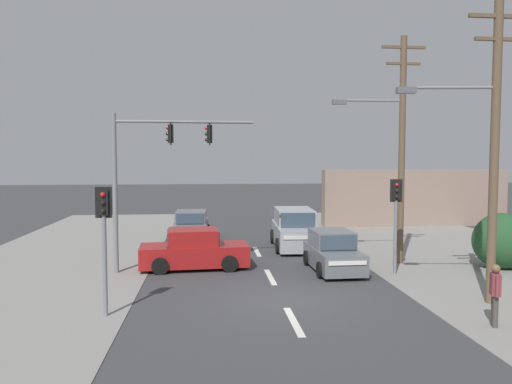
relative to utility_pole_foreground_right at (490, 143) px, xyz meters
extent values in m
plane|color=#3A3A3D|center=(-5.97, 0.91, -4.79)|extent=(140.00, 140.00, 0.00)
cube|color=silver|center=(-5.97, -1.09, -4.78)|extent=(0.20, 2.40, 0.01)
cube|color=silver|center=(-5.97, 3.91, -4.78)|extent=(0.20, 2.40, 0.01)
cube|color=silver|center=(-5.97, 8.91, -4.78)|extent=(0.20, 2.40, 0.01)
cube|color=gray|center=(-14.47, 4.91, -4.77)|extent=(8.00, 40.00, 0.02)
cylinder|color=brown|center=(0.15, -0.02, -0.36)|extent=(0.26, 0.26, 8.86)
cube|color=brown|center=(0.15, -0.02, 3.63)|extent=(1.80, 0.12, 0.11)
cube|color=brown|center=(0.15, -0.02, 2.98)|extent=(1.40, 0.12, 0.10)
cylinder|color=slate|center=(-1.14, 0.14, 1.59)|extent=(2.59, 0.41, 0.09)
cube|color=#595B60|center=(-2.43, 0.30, 1.52)|extent=(0.59, 0.35, 0.18)
cylinder|color=brown|center=(-0.35, 5.76, -0.17)|extent=(0.26, 0.26, 9.23)
cube|color=brown|center=(-0.35, 5.76, 4.00)|extent=(1.80, 0.12, 0.11)
cube|color=brown|center=(-0.35, 5.76, 3.35)|extent=(1.40, 0.12, 0.10)
cylinder|color=slate|center=(-1.65, 5.79, 1.86)|extent=(2.60, 0.15, 0.09)
cube|color=#595B60|center=(-2.95, 5.81, 1.79)|extent=(0.57, 0.29, 0.18)
cylinder|color=slate|center=(-11.68, 5.08, -1.79)|extent=(0.18, 0.18, 6.00)
cylinder|color=slate|center=(-9.08, 5.15, 0.91)|extent=(5.20, 0.25, 0.11)
cube|color=black|center=(-9.60, 5.13, 0.46)|extent=(0.21, 0.27, 0.68)
cube|color=black|center=(-9.60, 5.13, 0.46)|extent=(0.05, 0.44, 0.84)
sphere|color=red|center=(-9.72, 5.13, 0.68)|extent=(0.13, 0.13, 0.13)
sphere|color=black|center=(-9.72, 5.13, 0.46)|extent=(0.13, 0.13, 0.13)
sphere|color=black|center=(-9.72, 5.13, 0.24)|extent=(0.13, 0.13, 0.13)
cube|color=black|center=(-8.14, 5.17, 0.46)|extent=(0.21, 0.27, 0.68)
cube|color=black|center=(-8.14, 5.17, 0.46)|extent=(0.05, 0.44, 0.84)
sphere|color=red|center=(-8.26, 5.17, 0.68)|extent=(0.13, 0.13, 0.13)
sphere|color=black|center=(-8.26, 5.17, 0.46)|extent=(0.13, 0.13, 0.13)
sphere|color=black|center=(-8.26, 5.17, 0.24)|extent=(0.13, 0.13, 0.13)
cylinder|color=slate|center=(-1.29, 3.87, -3.39)|extent=(0.12, 0.12, 2.80)
cube|color=black|center=(-1.29, 3.87, -1.65)|extent=(0.29, 0.25, 0.68)
cube|color=black|center=(-1.29, 3.87, -1.65)|extent=(0.44, 0.13, 0.84)
sphere|color=red|center=(-1.32, 3.75, -1.43)|extent=(0.13, 0.13, 0.13)
sphere|color=black|center=(-1.32, 3.75, -1.65)|extent=(0.13, 0.13, 0.13)
sphere|color=black|center=(-1.32, 3.75, -1.87)|extent=(0.13, 0.13, 0.13)
cylinder|color=slate|center=(-11.02, -0.20, -3.39)|extent=(0.12, 0.12, 2.80)
cube|color=black|center=(-11.02, -0.20, -1.65)|extent=(0.27, 0.21, 0.68)
cube|color=black|center=(-11.02, -0.20, -1.65)|extent=(0.44, 0.06, 0.84)
sphere|color=red|center=(-11.02, -0.32, -1.43)|extent=(0.13, 0.13, 0.13)
sphere|color=black|center=(-11.02, -0.32, -1.65)|extent=(0.13, 0.13, 0.13)
sphere|color=black|center=(-11.02, -0.32, -1.87)|extent=(0.13, 0.13, 0.13)
ellipsoid|color=#234C28|center=(3.27, 4.43, -3.69)|extent=(2.31, 2.08, 2.20)
cube|color=gray|center=(5.03, 16.91, -2.99)|extent=(12.00, 1.00, 3.60)
cube|color=maroon|center=(-8.77, 5.61, -4.25)|extent=(4.30, 1.97, 0.80)
cube|color=maroon|center=(-8.82, 5.61, -3.54)|extent=(2.00, 1.68, 0.62)
cube|color=#384756|center=(-7.85, 5.67, -3.54)|extent=(0.15, 1.44, 0.53)
cube|color=#384756|center=(-9.78, 5.55, -3.54)|extent=(0.15, 1.40, 0.50)
cube|color=white|center=(-6.65, 5.75, -4.07)|extent=(0.13, 1.44, 0.14)
cylinder|color=black|center=(-7.52, 6.55, -4.47)|extent=(0.65, 0.23, 0.64)
cylinder|color=black|center=(-7.41, 4.85, -4.47)|extent=(0.65, 0.23, 0.64)
cylinder|color=black|center=(-10.12, 6.38, -4.47)|extent=(0.65, 0.23, 0.64)
cylinder|color=black|center=(-10.01, 4.68, -4.47)|extent=(0.65, 0.23, 0.64)
cube|color=#A3A8AD|center=(-4.07, 9.66, -4.15)|extent=(2.03, 4.58, 1.00)
cube|color=#A3A8AD|center=(-4.06, 9.86, -3.27)|extent=(1.83, 2.77, 0.76)
cube|color=#384756|center=(-4.12, 8.49, -3.27)|extent=(1.58, 0.13, 0.65)
cube|color=#384756|center=(-4.00, 11.23, -3.27)|extent=(1.55, 0.13, 0.61)
cube|color=white|center=(-4.17, 7.39, -3.93)|extent=(1.56, 0.11, 0.14)
cylinder|color=black|center=(-3.21, 8.22, -4.43)|extent=(0.25, 0.73, 0.72)
cylinder|color=black|center=(-5.05, 8.30, -4.43)|extent=(0.25, 0.73, 0.72)
cylinder|color=black|center=(-3.09, 11.01, -4.43)|extent=(0.25, 0.73, 0.72)
cylinder|color=black|center=(-4.93, 11.09, -4.43)|extent=(0.25, 0.73, 0.72)
cube|color=slate|center=(-9.12, 12.64, -4.25)|extent=(1.82, 4.25, 0.80)
cube|color=slate|center=(-9.12, 12.59, -3.54)|extent=(1.61, 1.94, 0.62)
cube|color=#384756|center=(-9.09, 13.56, -3.54)|extent=(1.44, 0.10, 0.53)
cube|color=#384756|center=(-9.15, 11.63, -3.54)|extent=(1.41, 0.10, 0.50)
cube|color=white|center=(-9.06, 14.76, -4.07)|extent=(1.45, 0.08, 0.14)
cylinder|color=black|center=(-9.93, 13.97, -4.47)|extent=(0.21, 0.65, 0.64)
cylinder|color=black|center=(-8.23, 13.92, -4.47)|extent=(0.21, 0.65, 0.64)
cylinder|color=black|center=(-10.00, 11.37, -4.47)|extent=(0.21, 0.65, 0.64)
cylinder|color=black|center=(-8.30, 11.32, -4.47)|extent=(0.21, 0.65, 0.64)
cube|color=slate|center=(-3.42, 4.68, -4.28)|extent=(1.67, 3.63, 0.76)
cube|color=slate|center=(-3.43, 4.98, -3.58)|extent=(1.52, 1.93, 0.64)
cube|color=#384756|center=(-3.41, 4.01, -3.58)|extent=(1.36, 0.09, 0.54)
cube|color=#384756|center=(-3.45, 5.95, -3.58)|extent=(1.33, 0.09, 0.51)
cube|color=white|center=(-3.39, 2.86, -4.11)|extent=(1.36, 0.07, 0.14)
cylinder|color=black|center=(-2.60, 3.58, -4.49)|extent=(0.19, 0.60, 0.60)
cylinder|color=black|center=(-4.20, 3.55, -4.49)|extent=(0.19, 0.60, 0.60)
cylinder|color=black|center=(-2.64, 5.81, -4.49)|extent=(0.19, 0.60, 0.60)
cylinder|color=black|center=(-4.24, 5.78, -4.49)|extent=(0.19, 0.60, 0.60)
cylinder|color=#47423D|center=(-0.96, -2.12, -4.37)|extent=(0.14, 0.14, 0.84)
cylinder|color=#47423D|center=(-0.90, -1.95, -4.37)|extent=(0.14, 0.14, 0.84)
cube|color=brown|center=(-0.93, -2.04, -3.67)|extent=(0.33, 0.41, 0.56)
sphere|color=brown|center=(-0.93, -2.04, -3.27)|extent=(0.22, 0.22, 0.22)
cylinder|color=brown|center=(-1.01, -2.26, -3.67)|extent=(0.09, 0.09, 0.54)
cylinder|color=brown|center=(-0.85, -1.82, -3.67)|extent=(0.09, 0.09, 0.54)
camera|label=1|loc=(-8.22, -13.91, -0.47)|focal=35.00mm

